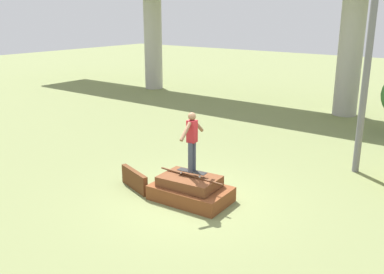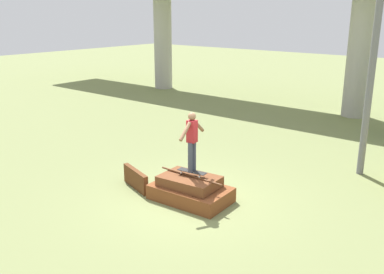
# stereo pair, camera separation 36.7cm
# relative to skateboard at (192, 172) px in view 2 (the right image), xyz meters

# --- Properties ---
(ground_plane) EXTENTS (80.00, 80.00, 0.00)m
(ground_plane) POSITION_rel_skateboard_xyz_m (0.01, -0.06, -0.77)
(ground_plane) COLOR olive
(scrap_pile) EXTENTS (2.08, 1.34, 0.70)m
(scrap_pile) POSITION_rel_skateboard_xyz_m (-0.01, -0.06, -0.49)
(scrap_pile) COLOR brown
(scrap_pile) RESTS_ON ground_plane
(scrap_plank_loose) EXTENTS (1.26, 0.53, 0.54)m
(scrap_plank_loose) POSITION_rel_skateboard_xyz_m (-1.68, -0.41, -0.51)
(scrap_plank_loose) COLOR #5B3319
(scrap_plank_loose) RESTS_ON ground_plane
(skateboard) EXTENTS (0.81, 0.32, 0.09)m
(skateboard) POSITION_rel_skateboard_xyz_m (0.00, 0.00, 0.00)
(skateboard) COLOR black
(skateboard) RESTS_ON scrap_pile
(skater) EXTENTS (0.25, 1.12, 1.54)m
(skater) POSITION_rel_skateboard_xyz_m (0.00, 0.00, 0.90)
(skater) COLOR #383D4C
(skater) RESTS_ON skateboard
(utility_pole) EXTENTS (1.30, 0.20, 7.02)m
(utility_pole) POSITION_rel_skateboard_xyz_m (2.76, 4.66, 2.86)
(utility_pole) COLOR slate
(utility_pole) RESTS_ON ground_plane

